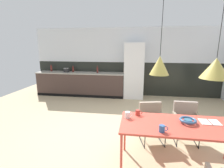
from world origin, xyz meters
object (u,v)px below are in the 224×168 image
at_px(mug_white_ceramic, 128,115).
at_px(cooking_pot, 66,70).
at_px(pendant_lamp_over_table_near, 160,65).
at_px(pendant_lamp_over_table_far, 216,68).
at_px(refrigerator_column, 134,71).
at_px(dining_table, 181,127).
at_px(armchair_facing_counter, 186,117).
at_px(mug_wide_latte, 138,113).
at_px(open_book, 210,122).
at_px(bottle_oil_tall, 97,70).
at_px(fruit_bowl, 188,120).
at_px(bottle_spice_small, 51,68).
at_px(mug_dark_espresso, 162,129).
at_px(armchair_by_stool, 152,118).
at_px(bottle_wine_green, 73,69).

distance_m(mug_white_ceramic, cooking_pot, 4.47).
xyz_separation_m(mug_white_ceramic, cooking_pot, (-2.61, 3.62, 0.19)).
height_order(pendant_lamp_over_table_near, pendant_lamp_over_table_far, same).
relative_size(cooking_pot, pendant_lamp_over_table_far, 0.20).
bearing_deg(refrigerator_column, dining_table, -78.22).
height_order(armchair_facing_counter, mug_wide_latte, mug_wide_latte).
xyz_separation_m(open_book, bottle_oil_tall, (-2.63, 3.63, 0.26)).
height_order(fruit_bowl, open_book, fruit_bowl).
height_order(bottle_spice_small, pendant_lamp_over_table_near, pendant_lamp_over_table_near).
height_order(mug_dark_espresso, pendant_lamp_over_table_near, pendant_lamp_over_table_near).
bearing_deg(bottle_oil_tall, pendant_lamp_over_table_near, -63.99).
relative_size(armchair_by_stool, mug_wide_latte, 6.76).
relative_size(open_book, cooking_pot, 1.32).
bearing_deg(mug_dark_espresso, refrigerator_column, 96.61).
bearing_deg(fruit_bowl, mug_white_ceramic, 177.08).
distance_m(armchair_facing_counter, mug_dark_espresso, 1.34).
relative_size(refrigerator_column, armchair_facing_counter, 2.53).
bearing_deg(bottle_wine_green, fruit_bowl, -48.93).
relative_size(refrigerator_column, bottle_wine_green, 8.42).
distance_m(bottle_wine_green, pendant_lamp_over_table_near, 4.80).
bearing_deg(mug_dark_espresso, dining_table, 40.73).
bearing_deg(fruit_bowl, mug_dark_espresso, -141.69).
xyz_separation_m(mug_white_ceramic, pendant_lamp_over_table_far, (1.18, -0.14, 0.81)).
height_order(dining_table, mug_wide_latte, mug_wide_latte).
height_order(cooking_pot, bottle_wine_green, bottle_wine_green).
distance_m(open_book, bottle_spice_small, 5.92).
bearing_deg(mug_wide_latte, bottle_wine_green, 125.29).
bearing_deg(open_book, armchair_facing_counter, 100.04).
xyz_separation_m(fruit_bowl, cooking_pot, (-3.54, 3.67, 0.20)).
bearing_deg(pendant_lamp_over_table_near, bottle_oil_tall, 116.01).
height_order(dining_table, open_book, open_book).
relative_size(fruit_bowl, pendant_lamp_over_table_far, 0.24).
xyz_separation_m(fruit_bowl, pendant_lamp_over_table_near, (-0.48, -0.02, 0.84)).
bearing_deg(mug_dark_espresso, armchair_facing_counter, 60.53).
bearing_deg(pendant_lamp_over_table_far, cooking_pot, 135.18).
bearing_deg(bottle_spice_small, cooking_pot, -11.33).
height_order(refrigerator_column, mug_dark_espresso, refrigerator_column).
distance_m(mug_wide_latte, cooking_pot, 4.45).
xyz_separation_m(bottle_oil_tall, pendant_lamp_over_table_far, (2.54, -3.79, 0.59)).
distance_m(fruit_bowl, bottle_spice_small, 5.71).
bearing_deg(mug_dark_espresso, armchair_by_stool, 92.47).
bearing_deg(fruit_bowl, bottle_spice_small, 138.04).
distance_m(refrigerator_column, bottle_spice_small, 3.34).
xyz_separation_m(armchair_by_stool, open_book, (0.82, -0.63, 0.26)).
distance_m(mug_white_ceramic, pendant_lamp_over_table_near, 0.94).
height_order(bottle_wine_green, pendant_lamp_over_table_far, pendant_lamp_over_table_far).
distance_m(armchair_facing_counter, open_book, 0.78).
bearing_deg(bottle_wine_green, pendant_lamp_over_table_near, -53.45).
bearing_deg(armchair_facing_counter, open_book, 100.20).
height_order(armchair_by_stool, fruit_bowl, fruit_bowl).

